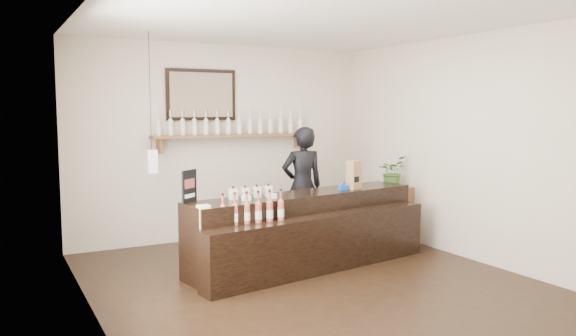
# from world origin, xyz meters

# --- Properties ---
(ground) EXTENTS (5.00, 5.00, 0.00)m
(ground) POSITION_xyz_m (0.00, 0.00, 0.00)
(ground) COLOR black
(ground) RESTS_ON ground
(room_shell) EXTENTS (5.00, 5.00, 5.00)m
(room_shell) POSITION_xyz_m (0.00, 0.00, 1.70)
(room_shell) COLOR beige
(room_shell) RESTS_ON ground
(back_wall_decor) EXTENTS (2.66, 0.96, 1.69)m
(back_wall_decor) POSITION_xyz_m (-0.14, 2.37, 1.75)
(back_wall_decor) COLOR brown
(back_wall_decor) RESTS_ON ground
(counter) EXTENTS (3.16, 1.28, 1.02)m
(counter) POSITION_xyz_m (0.32, 0.58, 0.41)
(counter) COLOR black
(counter) RESTS_ON ground
(promo_sign) EXTENTS (0.21, 0.17, 0.36)m
(promo_sign) POSITION_xyz_m (-1.14, 0.68, 1.05)
(promo_sign) COLOR black
(promo_sign) RESTS_ON counter
(paper_bag) EXTENTS (0.19, 0.17, 0.36)m
(paper_bag) POSITION_xyz_m (1.04, 0.70, 1.05)
(paper_bag) COLOR olive
(paper_bag) RESTS_ON counter
(tape_dispenser) EXTENTS (0.13, 0.06, 0.11)m
(tape_dispenser) POSITION_xyz_m (0.86, 0.67, 0.91)
(tape_dispenser) COLOR #184CAE
(tape_dispenser) RESTS_ON counter
(side_cabinet) EXTENTS (0.52, 0.62, 0.78)m
(side_cabinet) POSITION_xyz_m (2.00, 1.14, 0.39)
(side_cabinet) COLOR brown
(side_cabinet) RESTS_ON ground
(potted_plant) EXTENTS (0.51, 0.49, 0.44)m
(potted_plant) POSITION_xyz_m (2.00, 1.14, 1.00)
(potted_plant) COLOR #3A6327
(potted_plant) RESTS_ON side_cabinet
(shopkeeper) EXTENTS (0.73, 0.53, 1.85)m
(shopkeeper) POSITION_xyz_m (0.77, 1.55, 0.93)
(shopkeeper) COLOR black
(shopkeeper) RESTS_ON ground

